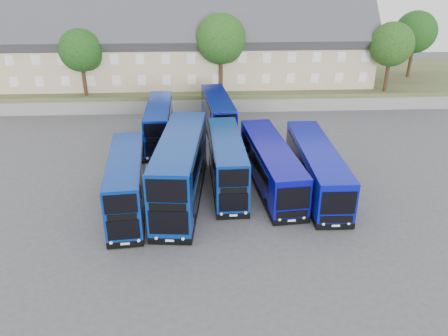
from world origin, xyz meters
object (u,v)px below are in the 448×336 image
(dd_front_mid, at_px, (181,170))
(tree_west, at_px, (82,52))
(coach_east_a, at_px, (271,166))
(tree_mid, at_px, (222,41))
(tree_east, at_px, (392,46))
(dd_front_left, at_px, (127,185))
(tree_far, at_px, (416,34))

(dd_front_mid, distance_m, tree_west, 25.45)
(coach_east_a, xyz_separation_m, tree_mid, (-2.85, 20.57, 6.40))
(tree_east, bearing_deg, tree_mid, 178.57)
(coach_east_a, distance_m, tree_mid, 21.73)
(tree_mid, bearing_deg, dd_front_mid, -100.49)
(dd_front_left, distance_m, tree_east, 36.83)
(dd_front_mid, xyz_separation_m, tree_far, (30.18, 29.05, 5.32))
(tree_east, height_order, tree_far, tree_far)
(dd_front_left, distance_m, tree_mid, 25.86)
(dd_front_left, distance_m, tree_far, 45.91)
(dd_front_left, bearing_deg, tree_far, 36.48)
(tree_west, height_order, tree_far, tree_far)
(tree_west, bearing_deg, dd_front_mid, -61.80)
(tree_west, height_order, tree_east, tree_east)
(dd_front_left, height_order, tree_far, tree_far)
(dd_front_left, relative_size, tree_mid, 1.12)
(tree_far, bearing_deg, coach_east_a, -130.53)
(tree_mid, xyz_separation_m, tree_far, (26.00, 6.50, -0.34))
(dd_front_mid, bearing_deg, tree_east, 47.71)
(dd_front_mid, xyz_separation_m, tree_mid, (4.18, 22.55, 5.66))
(dd_front_left, bearing_deg, tree_east, 34.55)
(dd_front_left, relative_size, tree_far, 1.19)
(dd_front_left, distance_m, coach_east_a, 11.32)
(dd_front_mid, relative_size, tree_far, 1.44)
(tree_east, bearing_deg, dd_front_left, -140.18)
(dd_front_mid, relative_size, tree_east, 1.53)
(tree_mid, relative_size, tree_far, 1.06)
(coach_east_a, bearing_deg, tree_east, 44.16)
(dd_front_mid, height_order, tree_west, tree_west)
(coach_east_a, xyz_separation_m, tree_west, (-18.85, 20.07, 5.39))
(tree_west, distance_m, tree_mid, 16.04)
(tree_east, xyz_separation_m, tree_far, (6.00, 7.00, 0.34))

